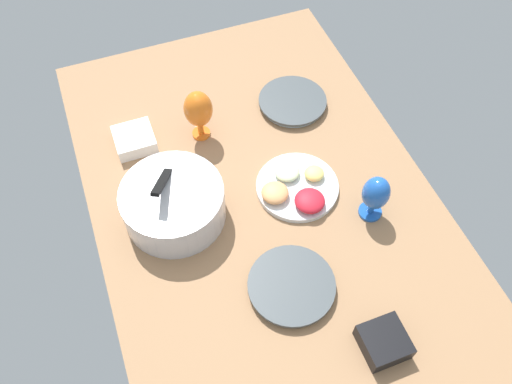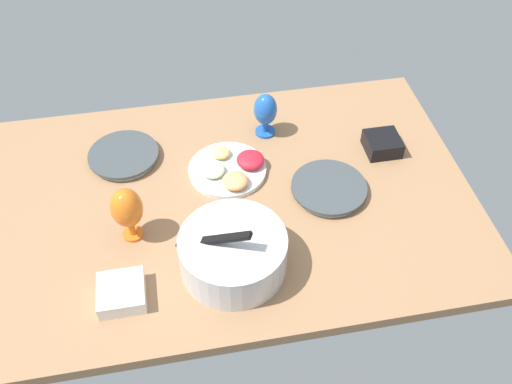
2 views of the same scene
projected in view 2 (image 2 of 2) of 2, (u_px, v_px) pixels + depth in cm
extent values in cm
cube|color=#99704C|center=(226.00, 202.00, 184.77)|extent=(160.00, 104.00, 4.00)
cylinder|color=silver|center=(329.00, 190.00, 184.47)|extent=(22.67, 22.67, 1.75)
cylinder|color=#3E4549|center=(329.00, 187.00, 183.44)|extent=(24.64, 24.64, 1.05)
cylinder|color=silver|center=(124.00, 157.00, 195.12)|extent=(22.14, 22.14, 1.64)
cylinder|color=#3E4549|center=(123.00, 154.00, 194.16)|extent=(24.07, 24.07, 0.98)
cylinder|color=silver|center=(233.00, 253.00, 160.44)|extent=(30.71, 30.71, 12.34)
cylinder|color=white|center=(233.00, 245.00, 157.73)|extent=(27.64, 27.64, 2.22)
cube|color=black|center=(213.00, 240.00, 154.43)|extent=(20.98, 12.11, 12.60)
cylinder|color=silver|center=(228.00, 170.00, 190.72)|extent=(26.12, 26.12, 1.80)
ellipsoid|color=beige|center=(213.00, 170.00, 187.38)|extent=(7.92, 7.92, 2.85)
ellipsoid|color=#F2A566|center=(235.00, 181.00, 183.37)|extent=(8.48, 8.48, 3.69)
ellipsoid|color=red|center=(250.00, 160.00, 190.05)|extent=(9.35, 9.35, 3.77)
ellipsoid|color=#F9E072|center=(221.00, 153.00, 192.95)|extent=(6.23, 6.23, 3.09)
cylinder|color=blue|center=(265.00, 132.00, 204.67)|extent=(7.16, 7.16, 1.00)
cylinder|color=blue|center=(265.00, 127.00, 202.97)|extent=(2.00, 2.00, 3.65)
ellipsoid|color=blue|center=(265.00, 109.00, 197.27)|extent=(8.21, 8.21, 11.96)
cylinder|color=orange|center=(133.00, 234.00, 172.46)|extent=(6.12, 6.12, 1.00)
cylinder|color=orange|center=(132.00, 228.00, 170.34)|extent=(2.00, 2.00, 4.79)
ellipsoid|color=orange|center=(127.00, 208.00, 163.74)|extent=(9.45, 9.45, 13.28)
cube|color=white|center=(122.00, 293.00, 155.86)|extent=(12.84, 12.84, 4.84)
cube|color=#F9E072|center=(121.00, 290.00, 154.72)|extent=(10.53, 10.53, 1.55)
cube|color=black|center=(382.00, 144.00, 196.68)|extent=(11.58, 11.58, 5.67)
cube|color=tan|center=(383.00, 140.00, 195.35)|extent=(9.49, 9.49, 1.82)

